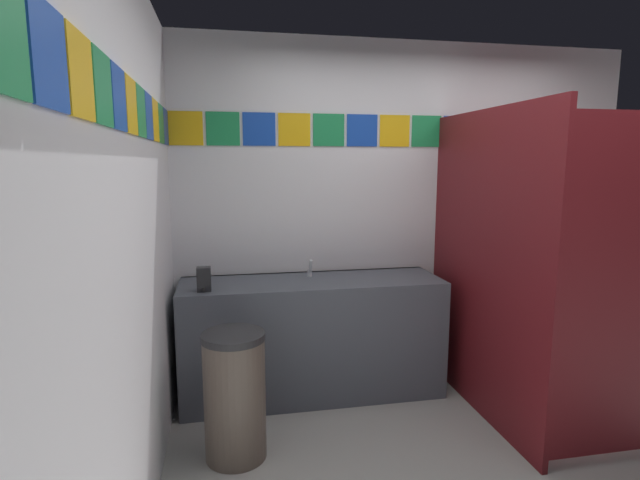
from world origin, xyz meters
TOP-DOWN VIEW (x-y plane):
  - wall_back at (-0.00, 1.56)m, footprint 3.61×0.09m
  - wall_side at (-1.84, 0.00)m, footprint 0.09×3.03m
  - vanity_counter at (-0.82, 1.23)m, footprint 1.86×0.57m
  - faucet_center at (-0.82, 1.32)m, footprint 0.04×0.10m
  - soap_dispenser at (-1.57, 1.07)m, footprint 0.09×0.09m
  - stall_divider at (0.41, 0.51)m, footprint 0.92×1.49m
  - toilet at (0.82, 1.03)m, footprint 0.39×0.49m
  - trash_bin at (-1.39, 0.52)m, footprint 0.36×0.36m

SIDE VIEW (x-z plane):
  - toilet at x=0.82m, z-range -0.07..0.67m
  - trash_bin at x=-1.39m, z-range 0.00..0.75m
  - vanity_counter at x=-0.82m, z-range 0.01..0.86m
  - faucet_center at x=-0.82m, z-range 0.84..0.98m
  - soap_dispenser at x=-1.57m, z-range 0.85..1.01m
  - stall_divider at x=0.41m, z-range 0.00..2.02m
  - wall_back at x=0.00m, z-range 0.01..2.60m
  - wall_side at x=-1.84m, z-range 0.01..2.60m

